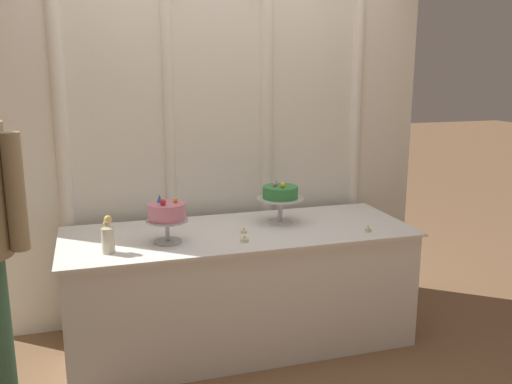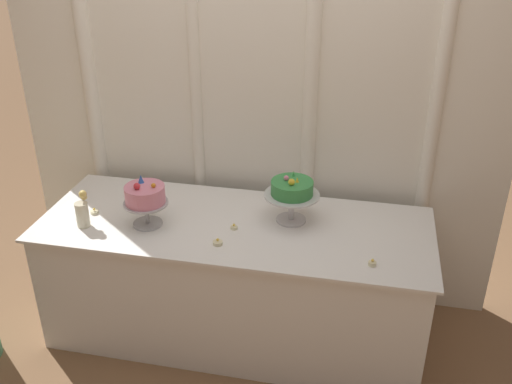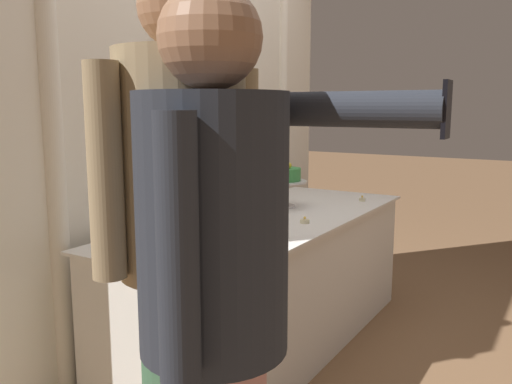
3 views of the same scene
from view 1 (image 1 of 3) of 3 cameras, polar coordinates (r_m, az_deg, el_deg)
name	(u,v)px [view 1 (image 1 of 3)]	position (r m, az deg, el deg)	size (l,w,h in m)	color
ground_plane	(245,348)	(3.57, -1.20, -15.86)	(24.00, 24.00, 0.00)	#846042
draped_curtain	(218,121)	(3.73, -4.00, 7.33)	(2.93, 0.15, 2.65)	white
cake_table	(240,287)	(3.50, -1.68, -9.78)	(2.13, 0.81, 0.74)	white
cake_display_nearleft	(167,214)	(3.14, -9.24, -2.28)	(0.24, 0.24, 0.27)	#B2B2B7
cake_display_nearright	(280,195)	(3.50, 2.53, -0.35)	(0.30, 0.30, 0.27)	silver
flower_vase	(108,236)	(3.06, -15.09, -4.45)	(0.07, 0.10, 0.20)	beige
tealight_far_left	(106,243)	(3.21, -15.26, -5.16)	(0.04, 0.04, 0.03)	beige
tealight_near_left	(245,240)	(3.16, -1.20, -5.00)	(0.05, 0.05, 0.04)	beige
tealight_near_right	(244,231)	(3.32, -1.26, -4.11)	(0.04, 0.04, 0.03)	beige
tealight_far_right	(368,230)	(3.42, 11.53, -3.85)	(0.04, 0.04, 0.04)	beige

